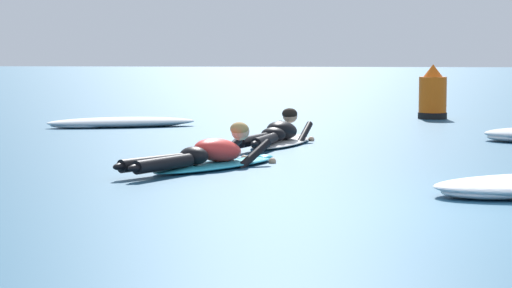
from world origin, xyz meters
TOP-DOWN VIEW (x-y plane):
  - ground_plane at (0.00, 10.00)m, footprint 120.00×120.00m
  - surfer_near at (-2.93, 2.86)m, footprint 1.61×2.37m
  - surfer_far at (-2.42, 5.71)m, footprint 0.98×2.48m
  - whitewater_back at (-5.39, 8.79)m, footprint 2.58×1.51m
  - channel_marker_buoy at (-0.01, 11.57)m, footprint 0.55×0.55m

SIDE VIEW (x-z plane):
  - ground_plane at x=0.00m, z-range 0.00..0.00m
  - whitewater_back at x=-5.39m, z-range -0.01..0.17m
  - surfer_far at x=-2.42m, z-range -0.13..0.41m
  - surfer_near at x=-2.93m, z-range -0.13..0.41m
  - channel_marker_buoy at x=-0.01m, z-range -0.10..0.94m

